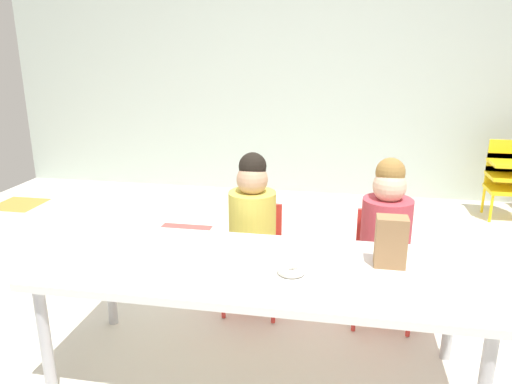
% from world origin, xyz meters
% --- Properties ---
extents(ground_plane, '(6.29, 4.66, 0.02)m').
position_xyz_m(ground_plane, '(-0.01, -0.00, -0.01)').
color(ground_plane, silver).
extents(back_wall, '(6.29, 0.10, 2.52)m').
position_xyz_m(back_wall, '(0.00, 2.33, 1.26)').
color(back_wall, '#B2C1B7').
rests_on(back_wall, ground_plane).
extents(craft_table, '(1.90, 0.70, 0.56)m').
position_xyz_m(craft_table, '(0.04, -0.73, 0.51)').
color(craft_table, white).
rests_on(craft_table, ground_plane).
extents(seated_child_near_camera, '(0.32, 0.32, 0.92)m').
position_xyz_m(seated_child_near_camera, '(-0.10, -0.15, 0.55)').
color(seated_child_near_camera, red).
rests_on(seated_child_near_camera, ground_plane).
extents(seated_child_middle_seat, '(0.32, 0.32, 0.92)m').
position_xyz_m(seated_child_middle_seat, '(0.61, -0.15, 0.55)').
color(seated_child_middle_seat, red).
rests_on(seated_child_middle_seat, ground_plane).
extents(kid_chair_yellow_stack, '(0.32, 0.30, 0.68)m').
position_xyz_m(kid_chair_yellow_stack, '(1.80, 1.82, 0.40)').
color(kid_chair_yellow_stack, yellow).
rests_on(kid_chair_yellow_stack, ground_plane).
extents(paper_bag_brown, '(0.13, 0.09, 0.22)m').
position_xyz_m(paper_bag_brown, '(0.59, -0.63, 0.67)').
color(paper_bag_brown, '#9E754C').
rests_on(paper_bag_brown, craft_table).
extents(paper_plate_near_edge, '(0.18, 0.18, 0.01)m').
position_xyz_m(paper_plate_near_edge, '(0.19, -0.80, 0.56)').
color(paper_plate_near_edge, white).
rests_on(paper_plate_near_edge, craft_table).
extents(paper_plate_center_table, '(0.18, 0.18, 0.01)m').
position_xyz_m(paper_plate_center_table, '(0.03, -0.56, 0.56)').
color(paper_plate_center_table, white).
rests_on(paper_plate_center_table, craft_table).
extents(donut_powdered_on_plate, '(0.12, 0.12, 0.03)m').
position_xyz_m(donut_powdered_on_plate, '(0.19, -0.80, 0.58)').
color(donut_powdered_on_plate, white).
rests_on(donut_powdered_on_plate, craft_table).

